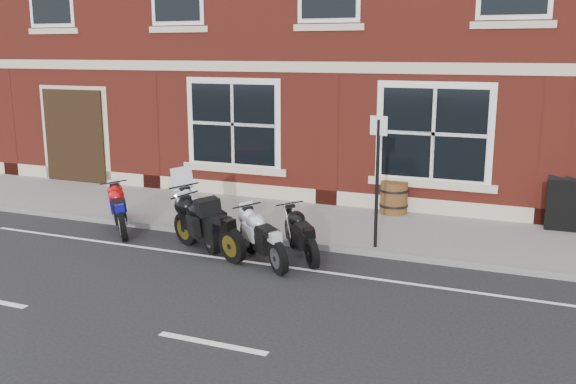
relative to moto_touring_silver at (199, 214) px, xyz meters
name	(u,v)px	position (x,y,z in m)	size (l,w,h in m)	color
ground	(296,272)	(2.48, -0.96, -0.59)	(80.00, 80.00, 0.00)	black
sidewalk	(347,226)	(2.48, 2.04, -0.53)	(30.00, 3.00, 0.12)	slate
kerb	(323,247)	(2.48, 0.46, -0.53)	(30.00, 0.16, 0.12)	slate
moto_touring_silver	(199,214)	(0.00, 0.00, 0.00)	(1.72, 1.58, 1.45)	black
moto_sport_red	(121,207)	(-1.94, 0.07, -0.07)	(1.39, 1.60, 0.90)	black
moto_sport_black	(208,224)	(0.52, -0.54, -0.03)	(2.02, 1.05, 0.98)	black
moto_sport_silver	(263,235)	(1.72, -0.65, -0.08)	(1.54, 1.43, 0.89)	black
moto_naked_black	(302,231)	(2.26, -0.08, -0.10)	(1.25, 1.56, 0.85)	black
a_board_sign	(563,204)	(6.76, 3.24, 0.09)	(0.67, 0.45, 1.12)	black
barrel_planter	(394,198)	(3.19, 3.34, -0.10)	(0.66, 0.66, 0.73)	#472313
parking_sign	(377,173)	(3.47, 0.64, 0.97)	(0.35, 0.12, 2.50)	black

